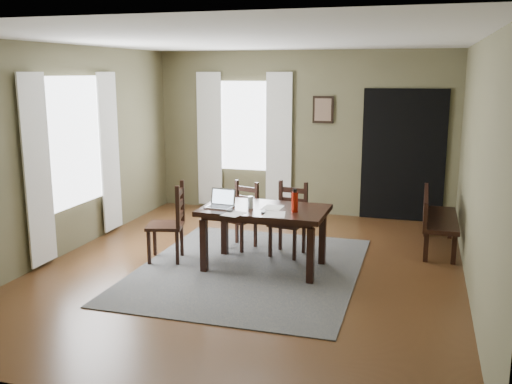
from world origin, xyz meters
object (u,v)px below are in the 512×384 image
(chair_end, at_px, (169,223))
(laptop, at_px, (221,202))
(water_bottle, at_px, (295,201))
(chair_back_left, at_px, (241,216))
(dining_table, at_px, (264,215))
(bench, at_px, (435,216))
(chair_back_right, at_px, (289,220))

(chair_end, xyz_separation_m, laptop, (0.71, -0.04, 0.32))
(water_bottle, bearing_deg, chair_end, 178.83)
(laptop, bearing_deg, chair_back_left, 95.38)
(dining_table, bearing_deg, bench, 36.29)
(dining_table, distance_m, chair_back_left, 0.92)
(bench, distance_m, water_bottle, 2.23)
(chair_back_left, bearing_deg, dining_table, -35.42)
(chair_back_left, distance_m, bench, 2.60)
(chair_end, height_order, water_bottle, water_bottle)
(water_bottle, bearing_deg, laptop, -179.72)
(dining_table, xyz_separation_m, chair_back_left, (-0.53, 0.72, -0.23))
(chair_back_right, distance_m, bench, 1.99)
(chair_end, height_order, chair_back_right, chair_end)
(chair_end, bearing_deg, water_bottle, 74.18)
(chair_back_left, height_order, bench, chair_back_left)
(laptop, height_order, water_bottle, water_bottle)
(bench, height_order, laptop, laptop)
(dining_table, distance_m, water_bottle, 0.46)
(dining_table, relative_size, chair_end, 1.52)
(chair_back_left, bearing_deg, laptop, -70.78)
(chair_end, distance_m, water_bottle, 1.66)
(chair_back_right, height_order, laptop, laptop)
(bench, bearing_deg, laptop, 120.96)
(chair_back_left, height_order, laptop, laptop)
(chair_end, distance_m, bench, 3.52)
(chair_end, distance_m, chair_back_right, 1.54)
(bench, relative_size, water_bottle, 5.04)
(dining_table, xyz_separation_m, chair_back_right, (0.16, 0.60, -0.20))
(chair_end, distance_m, laptop, 0.78)
(dining_table, bearing_deg, chair_back_left, 127.30)
(dining_table, bearing_deg, chair_end, -175.90)
(chair_end, bearing_deg, bench, 99.87)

